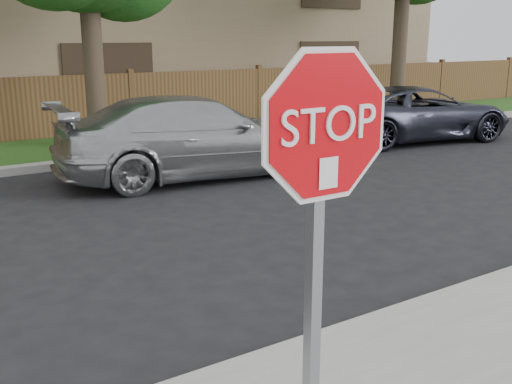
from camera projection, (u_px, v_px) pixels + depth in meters
ground at (200, 381)px, 4.57m from camera, size 90.00×90.00×0.00m
stop_sign at (322, 192)px, 2.86m from camera, size 1.01×0.13×2.55m
sedan_right at (196, 137)px, 11.02m from camera, size 5.34×2.63×1.49m
sedan_far_right at (416, 113)px, 14.90m from camera, size 5.14×3.01×1.34m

